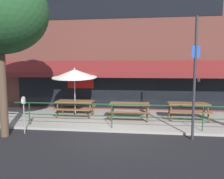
# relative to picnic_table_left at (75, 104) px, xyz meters

# --- Properties ---
(ground_plane) EXTENTS (120.00, 120.00, 0.00)m
(ground_plane) POSITION_rel_picnic_table_left_xyz_m (2.04, -2.13, -0.71)
(ground_plane) COLOR black
(patio_deck) EXTENTS (15.00, 4.00, 0.10)m
(patio_deck) POSITION_rel_picnic_table_left_xyz_m (2.04, -0.13, -0.66)
(patio_deck) COLOR #9E998E
(patio_deck) RESTS_ON ground
(restaurant_building) EXTENTS (15.00, 1.60, 8.30)m
(restaurant_building) POSITION_rel_picnic_table_left_xyz_m (2.04, 2.10, 3.41)
(restaurant_building) COLOR brown
(restaurant_building) RESTS_ON ground
(patio_railing) EXTENTS (13.84, 0.04, 0.97)m
(patio_railing) POSITION_rel_picnic_table_left_xyz_m (2.04, -1.83, 0.09)
(patio_railing) COLOR #194723
(patio_railing) RESTS_ON patio_deck
(picnic_table_left) EXTENTS (1.80, 1.42, 0.76)m
(picnic_table_left) POSITION_rel_picnic_table_left_xyz_m (0.00, 0.00, 0.00)
(picnic_table_left) COLOR brown
(picnic_table_left) RESTS_ON patio_deck
(picnic_table_centre) EXTENTS (1.80, 1.42, 0.76)m
(picnic_table_centre) POSITION_rel_picnic_table_left_xyz_m (2.67, -0.36, 0.00)
(picnic_table_centre) COLOR brown
(picnic_table_centre) RESTS_ON patio_deck
(picnic_table_right) EXTENTS (1.80, 1.42, 0.76)m
(picnic_table_right) POSITION_rel_picnic_table_left_xyz_m (5.34, -0.01, 0.00)
(picnic_table_right) COLOR brown
(picnic_table_right) RESTS_ON patio_deck
(patio_umbrella_left) EXTENTS (2.14, 2.14, 2.38)m
(patio_umbrella_left) POSITION_rel_picnic_table_left_xyz_m (-0.00, -0.02, 1.47)
(patio_umbrella_left) COLOR #B7B2A8
(patio_umbrella_left) RESTS_ON patio_deck
(parking_meter_near) EXTENTS (0.15, 0.16, 1.42)m
(parking_meter_near) POSITION_rel_picnic_table_left_xyz_m (-1.20, -2.63, 0.44)
(parking_meter_near) COLOR gray
(parking_meter_near) RESTS_ON ground
(street_sign_pole) EXTENTS (0.28, 0.09, 4.19)m
(street_sign_pole) POSITION_rel_picnic_table_left_xyz_m (4.95, -2.58, 1.45)
(street_sign_pole) COLOR #2D2D33
(street_sign_pole) RESTS_ON ground
(street_tree_curbside) EXTENTS (3.43, 3.08, 6.38)m
(street_tree_curbside) POSITION_rel_picnic_table_left_xyz_m (-1.65, -3.09, 3.88)
(street_tree_curbside) COLOR brown
(street_tree_curbside) RESTS_ON ground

